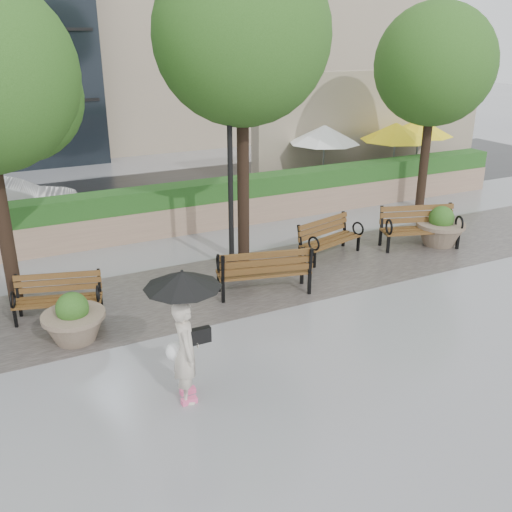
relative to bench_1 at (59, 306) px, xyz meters
name	(u,v)px	position (x,y,z in m)	size (l,w,h in m)	color
ground	(278,351)	(3.25, -3.00, -0.26)	(100.00, 100.00, 0.00)	gray
cobble_strip	(213,288)	(3.25, 0.00, -0.26)	(28.00, 3.20, 0.01)	#383330
hedge_wall	(157,212)	(3.25, 4.00, 0.40)	(24.00, 0.80, 1.35)	tan
cafe_wall	(373,125)	(12.75, 7.00, 1.74)	(10.00, 0.60, 4.00)	tan
cafe_hedge	(396,179)	(12.25, 4.80, 0.19)	(8.00, 0.50, 0.90)	#1D501A
asphalt_street	(123,200)	(3.25, 8.00, -0.26)	(40.00, 7.00, 0.00)	black
bench_1	(59,306)	(0.00, 0.00, 0.00)	(1.75, 1.08, 0.88)	brown
bench_2	(264,280)	(4.14, -0.74, 0.05)	(2.10, 1.23, 1.06)	brown
bench_3	(330,246)	(6.61, 0.46, 0.02)	(1.86, 1.14, 0.94)	brown
bench_4	(419,236)	(9.07, -0.02, 0.06)	(2.13, 1.36, 1.07)	brown
planter_left	(74,322)	(0.12, -1.02, 0.11)	(1.14, 1.14, 0.95)	#7F6B56
planter_right	(440,230)	(9.70, -0.11, 0.15)	(1.27, 1.27, 1.06)	#7F6B56
lamppost	(231,188)	(4.07, 0.79, 1.73)	(0.28, 0.28, 4.49)	black
tree_1	(247,42)	(4.69, 1.19, 4.82)	(3.88, 3.86, 7.15)	black
tree_2	(436,68)	(11.78, 2.90, 4.01)	(3.65, 3.58, 6.18)	black
patio_umb_white	(324,135)	(9.93, 5.99, 1.73)	(2.50, 2.50, 2.30)	black
patio_umb_yellow_a	(396,132)	(12.50, 5.32, 1.73)	(2.50, 2.50, 2.30)	black
patio_umb_yellow_b	(419,127)	(13.97, 5.77, 1.73)	(2.50, 2.50, 2.30)	black
car_right	(9,203)	(-0.34, 6.75, 0.40)	(1.40, 4.03, 1.33)	white
pedestrian	(184,324)	(1.36, -3.59, 1.02)	(1.14, 1.14, 2.10)	beige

